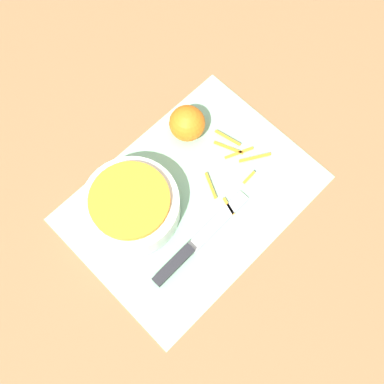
# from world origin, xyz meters

# --- Properties ---
(ground_plane) EXTENTS (4.00, 4.00, 0.00)m
(ground_plane) POSITION_xyz_m (0.00, 0.00, 0.00)
(ground_plane) COLOR olive
(cutting_board) EXTENTS (0.47, 0.35, 0.01)m
(cutting_board) POSITION_xyz_m (0.00, 0.00, 0.00)
(cutting_board) COLOR #84B793
(cutting_board) RESTS_ON ground_plane
(bowl_speckled) EXTENTS (0.18, 0.18, 0.07)m
(bowl_speckled) POSITION_xyz_m (-0.10, 0.06, 0.04)
(bowl_speckled) COLOR silver
(bowl_speckled) RESTS_ON cutting_board
(knife) EXTENTS (0.25, 0.02, 0.02)m
(knife) POSITION_xyz_m (-0.09, -0.07, 0.01)
(knife) COLOR #232328
(knife) RESTS_ON cutting_board
(orange_left) EXTENTS (0.07, 0.07, 0.07)m
(orange_left) POSITION_xyz_m (0.10, 0.11, 0.04)
(orange_left) COLOR orange
(orange_left) RESTS_ON cutting_board
(peel_pile) EXTENTS (0.15, 0.15, 0.01)m
(peel_pile) POSITION_xyz_m (0.11, -0.01, 0.01)
(peel_pile) COLOR orange
(peel_pile) RESTS_ON cutting_board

